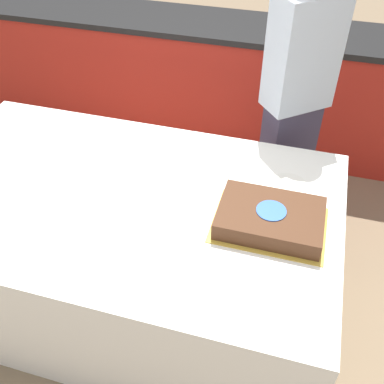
{
  "coord_description": "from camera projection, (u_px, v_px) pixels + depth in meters",
  "views": [
    {
      "loc": [
        0.74,
        -1.39,
        2.1
      ],
      "look_at": [
        0.34,
        0.0,
        0.83
      ],
      "focal_mm": 42.0,
      "sensor_mm": 36.0,
      "label": 1
    }
  ],
  "objects": [
    {
      "name": "ground_plane",
      "position": [
        134.0,
        290.0,
        2.54
      ],
      "size": [
        14.0,
        14.0,
        0.0
      ],
      "primitive_type": "plane",
      "color": "#7A664C"
    },
    {
      "name": "back_counter",
      "position": [
        209.0,
        81.0,
        3.44
      ],
      "size": [
        4.4,
        0.58,
        0.92
      ],
      "color": "#A82319",
      "rests_on": "ground_plane"
    },
    {
      "name": "dining_table",
      "position": [
        128.0,
        248.0,
        2.3
      ],
      "size": [
        2.0,
        1.19,
        0.73
      ],
      "color": "white",
      "rests_on": "ground_plane"
    },
    {
      "name": "cake",
      "position": [
        270.0,
        218.0,
        1.88
      ],
      "size": [
        0.48,
        0.34,
        0.09
      ],
      "color": "gold",
      "rests_on": "dining_table"
    },
    {
      "name": "side_plate_near_cake",
      "position": [
        289.0,
        185.0,
        2.11
      ],
      "size": [
        0.17,
        0.17,
        0.0
      ],
      "color": "white",
      "rests_on": "dining_table"
    },
    {
      "name": "person_cutting_cake",
      "position": [
        296.0,
        99.0,
        2.4
      ],
      "size": [
        0.39,
        0.37,
        1.66
      ],
      "rotation": [
        0.0,
        0.0,
        -2.44
      ],
      "color": "#383347",
      "rests_on": "ground_plane"
    }
  ]
}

